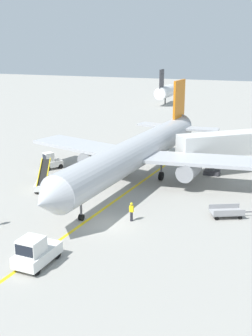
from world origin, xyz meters
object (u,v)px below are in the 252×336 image
Objects in this scene: airliner at (138,151)px; safety_cone_nose_left at (184,175)px; jet_bridge at (237,143)px; baggage_tug_near_wing at (51,162)px; pushback_tug at (35,252)px; belt_loader_forward_hold at (44,181)px; baggage_cart_loaded at (227,212)px; safety_cone_nose_right at (114,173)px; ground_crew_wing_walker at (131,211)px.

airliner is 6.40m from safety_cone_nose_left.
jet_bridge is 22.40m from baggage_tug_near_wing.
pushback_tug is at bearing -90.82° from airliner.
belt_loader_forward_hold reaches higher than baggage_cart_loaded.
belt_loader_forward_hold is 15.87m from safety_cone_nose_left.
safety_cone_nose_right is at bearing -166.07° from safety_cone_nose_left.
baggage_tug_near_wing is 0.54× the size of belt_loader_forward_hold.
baggage_cart_loaded is at bearing -57.96° from safety_cone_nose_left.
belt_loader_forward_hold is at bearing -144.96° from airliner.
safety_cone_nose_right is at bearing 158.78° from airliner.
belt_loader_forward_hold is 1.36× the size of baggage_cart_loaded.
jet_bridge is 2.25× the size of belt_loader_forward_hold.
belt_loader_forward_hold is (3.06, -6.58, -0.15)m from baggage_tug_near_wing.
pushback_tug reaches higher than ground_crew_wing_walker.
safety_cone_nose_left is (15.96, 2.63, -0.71)m from baggage_tug_near_wing.
jet_bridge is 14.86m from safety_cone_nose_right.
baggage_cart_loaded is at bearing -32.11° from airliner.
airliner is at bearing -142.02° from jet_bridge.
belt_loader_forward_hold is 19.20m from baggage_cart_loaded.
airliner reaches higher than safety_cone_nose_right.
pushback_tug is at bearing -101.49° from safety_cone_nose_left.
airliner is at bearing 147.89° from baggage_cart_loaded.
baggage_cart_loaded is (22.24, -7.40, -0.46)m from baggage_tug_near_wing.
belt_loader_forward_hold is 11.53× the size of safety_cone_nose_left.
ground_crew_wing_walker reaches higher than safety_cone_nose_right.
belt_loader_forward_hold is 12.54m from ground_crew_wing_walker.
belt_loader_forward_hold is (-8.44, -5.92, -2.64)m from airliner.
pushback_tug is 17.32m from baggage_cart_loaded.
baggage_tug_near_wing is at bearing 118.39° from pushback_tug.
safety_cone_nose_left is (-6.27, 10.02, -0.25)m from baggage_cart_loaded.
safety_cone_nose_right is at bearing 55.31° from belt_loader_forward_hold.
jet_bridge is 3.07× the size of baggage_cart_loaded.
baggage_cart_loaded is (11.02, 13.36, -0.53)m from pushback_tug.
safety_cone_nose_right is at bearing 119.09° from ground_crew_wing_walker.
baggage_cart_loaded is (10.74, -6.74, -2.95)m from airliner.
ground_crew_wing_walker is at bearing -21.79° from belt_loader_forward_hold.
safety_cone_nose_right is at bearing 98.33° from pushback_tug.
jet_bridge is at bearing 94.32° from baggage_cart_loaded.
baggage_tug_near_wing is 6.18× the size of safety_cone_nose_right.
airliner is 13.01m from baggage_cart_loaded.
safety_cone_nose_right is (-6.62, 11.91, -0.69)m from ground_crew_wing_walker.
belt_loader_forward_hold reaches higher than safety_cone_nose_left.
pushback_tug reaches higher than baggage_tug_near_wing.
jet_bridge reaches higher than ground_crew_wing_walker.
airliner reaches higher than safety_cone_nose_left.
jet_bridge is 4.20× the size of baggage_tug_near_wing.
ground_crew_wing_walker is (3.49, 9.52, -0.08)m from pushback_tug.
baggage_tug_near_wing is at bearing 161.60° from baggage_cart_loaded.
pushback_tug is 1.35× the size of baggage_tug_near_wing.
baggage_tug_near_wing is at bearing -161.99° from jet_bridge.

